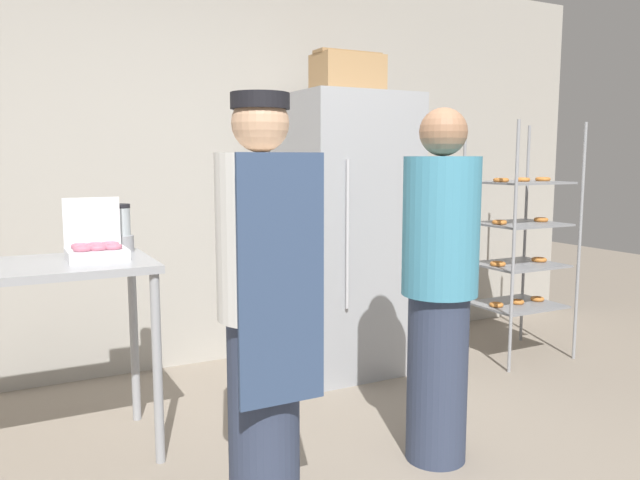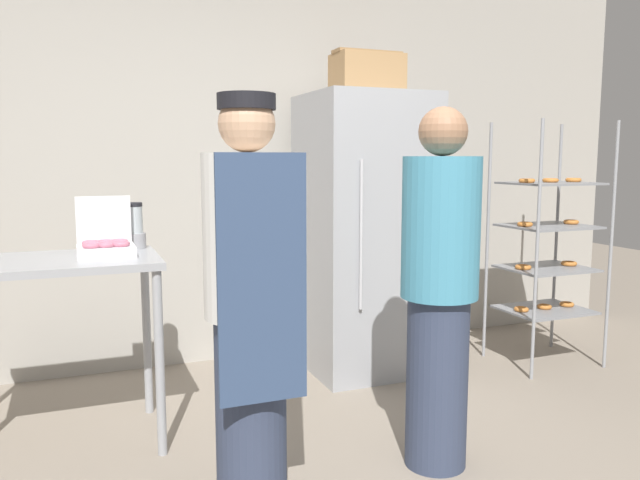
{
  "view_description": "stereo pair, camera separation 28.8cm",
  "coord_description": "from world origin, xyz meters",
  "px_view_note": "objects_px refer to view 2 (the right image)",
  "views": [
    {
      "loc": [
        -1.33,
        -1.87,
        1.4
      ],
      "look_at": [
        -0.01,
        0.67,
        1.02
      ],
      "focal_mm": 35.0,
      "sensor_mm": 36.0,
      "label": 1
    },
    {
      "loc": [
        -1.06,
        -1.99,
        1.4
      ],
      "look_at": [
        -0.01,
        0.67,
        1.02
      ],
      "focal_mm": 35.0,
      "sensor_mm": 36.0,
      "label": 2
    }
  ],
  "objects_px": {
    "baking_rack": "(547,246)",
    "blender_pitcher": "(134,228)",
    "person_baker": "(250,301)",
    "cardboard_storage_box": "(367,73)",
    "person_customer": "(439,288)",
    "refrigerator": "(365,234)",
    "donut_box": "(106,246)"
  },
  "relations": [
    {
      "from": "baking_rack",
      "to": "blender_pitcher",
      "type": "xyz_separation_m",
      "value": [
        -2.69,
        0.06,
        0.23
      ]
    },
    {
      "from": "blender_pitcher",
      "to": "person_baker",
      "type": "height_order",
      "value": "person_baker"
    },
    {
      "from": "blender_pitcher",
      "to": "person_baker",
      "type": "relative_size",
      "value": 0.15
    },
    {
      "from": "cardboard_storage_box",
      "to": "person_baker",
      "type": "distance_m",
      "value": 2.1
    },
    {
      "from": "baking_rack",
      "to": "person_baker",
      "type": "bearing_deg",
      "value": -156.35
    },
    {
      "from": "person_baker",
      "to": "person_customer",
      "type": "xyz_separation_m",
      "value": [
        0.88,
        0.05,
        -0.03
      ]
    },
    {
      "from": "person_baker",
      "to": "person_customer",
      "type": "distance_m",
      "value": 0.88
    },
    {
      "from": "refrigerator",
      "to": "cardboard_storage_box",
      "type": "height_order",
      "value": "cardboard_storage_box"
    },
    {
      "from": "cardboard_storage_box",
      "to": "person_baker",
      "type": "xyz_separation_m",
      "value": [
        -1.16,
        -1.38,
        -1.08
      ]
    },
    {
      "from": "blender_pitcher",
      "to": "cardboard_storage_box",
      "type": "distance_m",
      "value": 1.76
    },
    {
      "from": "donut_box",
      "to": "cardboard_storage_box",
      "type": "height_order",
      "value": "cardboard_storage_box"
    },
    {
      "from": "donut_box",
      "to": "person_customer",
      "type": "distance_m",
      "value": 1.61
    },
    {
      "from": "cardboard_storage_box",
      "to": "person_baker",
      "type": "relative_size",
      "value": 0.27
    },
    {
      "from": "blender_pitcher",
      "to": "donut_box",
      "type": "bearing_deg",
      "value": -126.54
    },
    {
      "from": "refrigerator",
      "to": "blender_pitcher",
      "type": "height_order",
      "value": "refrigerator"
    },
    {
      "from": "refrigerator",
      "to": "person_customer",
      "type": "height_order",
      "value": "refrigerator"
    },
    {
      "from": "donut_box",
      "to": "person_baker",
      "type": "xyz_separation_m",
      "value": [
        0.48,
        -0.89,
        -0.12
      ]
    },
    {
      "from": "person_customer",
      "to": "donut_box",
      "type": "bearing_deg",
      "value": 148.18
    },
    {
      "from": "refrigerator",
      "to": "cardboard_storage_box",
      "type": "xyz_separation_m",
      "value": [
        -0.0,
        -0.01,
        1.03
      ]
    },
    {
      "from": "person_baker",
      "to": "person_customer",
      "type": "relative_size",
      "value": 1.01
    },
    {
      "from": "donut_box",
      "to": "person_customer",
      "type": "relative_size",
      "value": 0.18
    },
    {
      "from": "donut_box",
      "to": "cardboard_storage_box",
      "type": "relative_size",
      "value": 0.65
    },
    {
      "from": "donut_box",
      "to": "person_customer",
      "type": "xyz_separation_m",
      "value": [
        1.36,
        -0.84,
        -0.15
      ]
    },
    {
      "from": "baking_rack",
      "to": "donut_box",
      "type": "height_order",
      "value": "baking_rack"
    },
    {
      "from": "cardboard_storage_box",
      "to": "blender_pitcher",
      "type": "bearing_deg",
      "value": -169.2
    },
    {
      "from": "baking_rack",
      "to": "person_baker",
      "type": "height_order",
      "value": "baking_rack"
    },
    {
      "from": "refrigerator",
      "to": "blender_pitcher",
      "type": "xyz_separation_m",
      "value": [
        -1.49,
        -0.3,
        0.13
      ]
    },
    {
      "from": "baking_rack",
      "to": "cardboard_storage_box",
      "type": "bearing_deg",
      "value": 163.82
    },
    {
      "from": "blender_pitcher",
      "to": "cardboard_storage_box",
      "type": "bearing_deg",
      "value": 10.8
    },
    {
      "from": "baking_rack",
      "to": "donut_box",
      "type": "relative_size",
      "value": 5.77
    },
    {
      "from": "blender_pitcher",
      "to": "person_baker",
      "type": "bearing_deg",
      "value": -73.43
    },
    {
      "from": "baking_rack",
      "to": "person_baker",
      "type": "xyz_separation_m",
      "value": [
        -2.36,
        -1.03,
        0.04
      ]
    }
  ]
}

